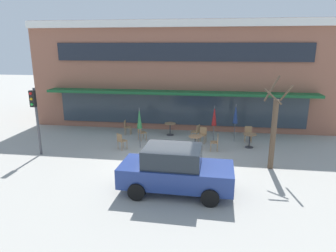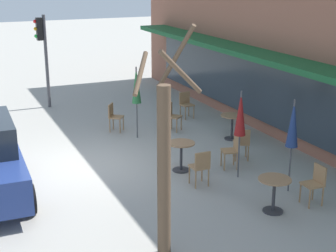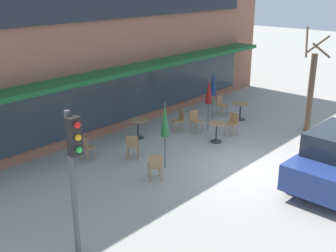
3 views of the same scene
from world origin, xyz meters
name	(u,v)px [view 1 (image 1 of 3)]	position (x,y,z in m)	size (l,w,h in m)	color
ground_plane	(165,164)	(0.00, 0.00, 0.00)	(80.00, 80.00, 0.00)	#9E9B93
building_facade	(185,72)	(0.00, 9.96, 3.46)	(19.79, 9.10, 6.92)	#935B47
cafe_table_near_wall	(250,138)	(4.19, 3.05, 0.52)	(0.70, 0.70, 0.76)	#333338
cafe_table_streetside	(170,127)	(-0.40, 4.75, 0.52)	(0.70, 0.70, 0.76)	#333338
cafe_table_by_tree	(195,141)	(1.28, 2.26, 0.52)	(0.70, 0.70, 0.76)	#333338
patio_umbrella_green_folded	(236,114)	(3.44, 4.00, 1.63)	(0.28, 0.28, 2.20)	#4C4C51
patio_umbrella_cream_folded	(139,119)	(-1.69, 2.18, 1.63)	(0.28, 0.28, 2.20)	#4C4C51
patio_umbrella_corner_open	(214,116)	(2.25, 3.36, 1.63)	(0.28, 0.28, 2.20)	#4C4C51
cafe_chair_0	(196,131)	(1.26, 4.07, 0.53)	(0.52, 0.52, 0.89)	#9E754C
cafe_chair_1	(141,132)	(-1.93, 3.46, 0.53)	(0.56, 0.56, 0.89)	#9E754C
cafe_chair_2	(203,134)	(1.64, 3.55, 0.53)	(0.49, 0.49, 0.89)	#9E754C
cafe_chair_3	(216,141)	(2.36, 2.25, 0.53)	(0.40, 0.40, 0.89)	#9E754C
cafe_chair_4	(127,126)	(-3.09, 4.51, 0.53)	(0.43, 0.43, 0.89)	#9E754C
cafe_chair_5	(248,133)	(4.23, 4.10, 0.53)	(0.41, 0.41, 0.89)	#9E754C
cafe_chair_6	(121,140)	(-2.62, 1.75, 0.53)	(0.56, 0.56, 0.89)	#9E754C
parked_sedan	(175,170)	(0.80, -2.56, 0.88)	(4.25, 2.11, 1.76)	navy
street_tree	(274,131)	(4.80, 0.26, 1.77)	(1.15, 1.15, 4.13)	brown
traffic_light_pole	(35,111)	(-6.47, 0.37, 2.30)	(0.26, 0.44, 3.40)	#47474C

